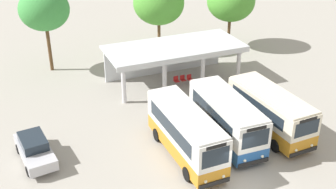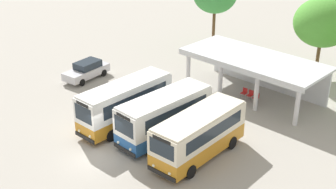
{
  "view_description": "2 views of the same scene",
  "coord_description": "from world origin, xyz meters",
  "px_view_note": "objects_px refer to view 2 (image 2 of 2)",
  "views": [
    {
      "loc": [
        -11.73,
        -16.33,
        16.18
      ],
      "look_at": [
        -1.34,
        8.39,
        2.43
      ],
      "focal_mm": 45.02,
      "sensor_mm": 36.0,
      "label": 1
    },
    {
      "loc": [
        21.13,
        -15.34,
        16.62
      ],
      "look_at": [
        -0.46,
        7.3,
        1.86
      ],
      "focal_mm": 49.15,
      "sensor_mm": 36.0,
      "label": 2
    }
  ],
  "objects_px": {
    "city_bus_second_in_row": "(165,115)",
    "waiting_chair_second_from_end": "(250,94)",
    "city_bus_middle_cream": "(199,133)",
    "waiting_chair_middle_seat": "(256,97)",
    "waiting_chair_end_by_column": "(244,92)",
    "parked_car_flank": "(87,70)",
    "city_bus_nearest_orange": "(126,102)"
  },
  "relations": [
    {
      "from": "city_bus_nearest_orange",
      "to": "parked_car_flank",
      "type": "xyz_separation_m",
      "value": [
        -9.08,
        3.3,
        -0.99
      ]
    },
    {
      "from": "city_bus_nearest_orange",
      "to": "waiting_chair_middle_seat",
      "type": "relative_size",
      "value": 9.1
    },
    {
      "from": "parked_car_flank",
      "to": "city_bus_nearest_orange",
      "type": "bearing_deg",
      "value": -19.95
    },
    {
      "from": "waiting_chair_end_by_column",
      "to": "waiting_chair_middle_seat",
      "type": "bearing_deg",
      "value": -5.35
    },
    {
      "from": "city_bus_nearest_orange",
      "to": "waiting_chair_second_from_end",
      "type": "xyz_separation_m",
      "value": [
        4.32,
        9.8,
        -1.29
      ]
    },
    {
      "from": "parked_car_flank",
      "to": "waiting_chair_middle_seat",
      "type": "distance_m",
      "value": 15.41
    },
    {
      "from": "city_bus_second_in_row",
      "to": "parked_car_flank",
      "type": "distance_m",
      "value": 12.75
    },
    {
      "from": "city_bus_middle_cream",
      "to": "waiting_chair_second_from_end",
      "type": "relative_size",
      "value": 8.66
    },
    {
      "from": "city_bus_second_in_row",
      "to": "waiting_chair_end_by_column",
      "type": "xyz_separation_m",
      "value": [
        0.35,
        9.18,
        -1.25
      ]
    },
    {
      "from": "city_bus_second_in_row",
      "to": "waiting_chair_middle_seat",
      "type": "height_order",
      "value": "city_bus_second_in_row"
    },
    {
      "from": "waiting_chair_middle_seat",
      "to": "city_bus_nearest_orange",
      "type": "bearing_deg",
      "value": -116.93
    },
    {
      "from": "city_bus_nearest_orange",
      "to": "waiting_chair_end_by_column",
      "type": "xyz_separation_m",
      "value": [
        3.7,
        9.82,
        -1.29
      ]
    },
    {
      "from": "waiting_chair_end_by_column",
      "to": "parked_car_flank",
      "type": "bearing_deg",
      "value": -152.97
    },
    {
      "from": "city_bus_second_in_row",
      "to": "waiting_chair_second_from_end",
      "type": "distance_m",
      "value": 9.29
    },
    {
      "from": "waiting_chair_second_from_end",
      "to": "waiting_chair_middle_seat",
      "type": "distance_m",
      "value": 0.62
    },
    {
      "from": "city_bus_second_in_row",
      "to": "waiting_chair_end_by_column",
      "type": "distance_m",
      "value": 9.27
    },
    {
      "from": "city_bus_middle_cream",
      "to": "parked_car_flank",
      "type": "relative_size",
      "value": 1.62
    },
    {
      "from": "city_bus_second_in_row",
      "to": "parked_car_flank",
      "type": "height_order",
      "value": "city_bus_second_in_row"
    },
    {
      "from": "city_bus_nearest_orange",
      "to": "waiting_chair_second_from_end",
      "type": "bearing_deg",
      "value": 66.22
    },
    {
      "from": "city_bus_middle_cream",
      "to": "waiting_chair_middle_seat",
      "type": "xyz_separation_m",
      "value": [
        -1.77,
        9.35,
        -1.21
      ]
    },
    {
      "from": "city_bus_nearest_orange",
      "to": "parked_car_flank",
      "type": "height_order",
      "value": "city_bus_nearest_orange"
    },
    {
      "from": "city_bus_second_in_row",
      "to": "waiting_chair_end_by_column",
      "type": "relative_size",
      "value": 8.71
    },
    {
      "from": "city_bus_middle_cream",
      "to": "parked_car_flank",
      "type": "bearing_deg",
      "value": 169.44
    },
    {
      "from": "parked_car_flank",
      "to": "waiting_chair_middle_seat",
      "type": "height_order",
      "value": "parked_car_flank"
    },
    {
      "from": "city_bus_nearest_orange",
      "to": "waiting_chair_end_by_column",
      "type": "height_order",
      "value": "city_bus_nearest_orange"
    },
    {
      "from": "city_bus_nearest_orange",
      "to": "city_bus_second_in_row",
      "type": "bearing_deg",
      "value": 10.78
    },
    {
      "from": "waiting_chair_end_by_column",
      "to": "waiting_chair_middle_seat",
      "type": "relative_size",
      "value": 1.0
    },
    {
      "from": "city_bus_middle_cream",
      "to": "waiting_chair_middle_seat",
      "type": "distance_m",
      "value": 9.6
    },
    {
      "from": "parked_car_flank",
      "to": "waiting_chair_second_from_end",
      "type": "height_order",
      "value": "parked_car_flank"
    },
    {
      "from": "waiting_chair_second_from_end",
      "to": "waiting_chair_middle_seat",
      "type": "height_order",
      "value": "same"
    },
    {
      "from": "city_bus_middle_cream",
      "to": "parked_car_flank",
      "type": "xyz_separation_m",
      "value": [
        -15.79,
        2.94,
        -0.9
      ]
    },
    {
      "from": "city_bus_nearest_orange",
      "to": "city_bus_middle_cream",
      "type": "height_order",
      "value": "city_bus_nearest_orange"
    }
  ]
}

